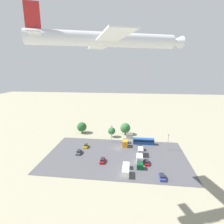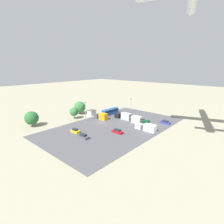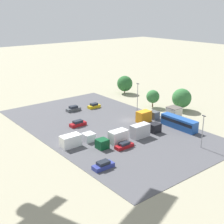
{
  "view_description": "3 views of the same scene",
  "coord_description": "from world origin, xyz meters",
  "views": [
    {
      "loc": [
        -6.75,
        79.71,
        38.8
      ],
      "look_at": [
        0.09,
        21.66,
        24.19
      ],
      "focal_mm": 28.0,
      "sensor_mm": 36.0,
      "label": 1
    },
    {
      "loc": [
        54.74,
        54.51,
        25.7
      ],
      "look_at": [
        -2.09,
        4.24,
        5.58
      ],
      "focal_mm": 28.0,
      "sensor_mm": 36.0,
      "label": 2
    },
    {
      "loc": [
        -63.43,
        56.27,
        30.92
      ],
      "look_at": [
        -3.67,
        8.57,
        5.41
      ],
      "focal_mm": 50.0,
      "sensor_mm": 36.0,
      "label": 3
    }
  ],
  "objects": [
    {
      "name": "parked_truck_1",
      "position": [
        -5.08,
        20.64,
        1.36
      ],
      "size": [
        2.58,
        8.89,
        2.81
      ],
      "rotation": [
        0.0,
        0.0,
        3.14
      ],
      "color": "silver",
      "rests_on": "ground"
    },
    {
      "name": "bus",
      "position": [
        -13.26,
        -6.88,
        1.72
      ],
      "size": [
        10.85,
        2.62,
        3.05
      ],
      "rotation": [
        0.0,
        0.0,
        1.57
      ],
      "color": "#1E4C9E",
      "rests_on": "ground"
    },
    {
      "name": "light_pole_lot_edge",
      "position": [
        3.65,
        -7.29,
        5.15
      ],
      "size": [
        0.9,
        0.28,
        9.27
      ],
      "color": "gray",
      "rests_on": "ground"
    },
    {
      "name": "light_pole_lot_centre",
      "position": [
        -24.55,
        -1.33,
        4.45
      ],
      "size": [
        0.9,
        0.28,
        7.9
      ],
      "color": "gray",
      "rests_on": "ground"
    },
    {
      "name": "parked_car_1",
      "position": [
        15.77,
        0.53,
        0.74
      ],
      "size": [
        1.76,
        4.16,
        1.59
      ],
      "color": "gold",
      "rests_on": "ground"
    },
    {
      "name": "tree_apron_mid",
      "position": [
        23.69,
        -19.47,
        3.81
      ],
      "size": [
        5.86,
        5.86,
        6.75
      ],
      "color": "brown",
      "rests_on": "ground"
    },
    {
      "name": "parked_truck_0",
      "position": [
        -10.51,
        13.46,
        1.53
      ],
      "size": [
        2.44,
        8.37,
        3.16
      ],
      "color": "#0C4723",
      "rests_on": "ground"
    },
    {
      "name": "tree_apron_far",
      "position": [
        4.62,
        -15.08,
        3.64
      ],
      "size": [
        4.29,
        4.29,
        5.8
      ],
      "color": "brown",
      "rests_on": "ground"
    },
    {
      "name": "shed_building",
      "position": [
        -5.74,
        -13.63,
        1.43
      ],
      "size": [
        3.86,
        3.58,
        2.84
      ],
      "color": "silver",
      "rests_on": "ground"
    },
    {
      "name": "parked_car_4",
      "position": [
        -13.53,
        12.82,
        0.67
      ],
      "size": [
        1.77,
        4.65,
        1.42
      ],
      "color": "maroon",
      "rests_on": "ground"
    },
    {
      "name": "parked_car_0",
      "position": [
        17.3,
        7.42,
        0.77
      ],
      "size": [
        1.85,
        4.61,
        1.65
      ],
      "rotation": [
        0.0,
        0.0,
        3.14
      ],
      "color": "#4C5156",
      "rests_on": "ground"
    },
    {
      "name": "tree_near_shed",
      "position": [
        -3.07,
        -20.15,
        3.91
      ],
      "size": [
        6.09,
        6.09,
        6.96
      ],
      "color": "brown",
      "rests_on": "ground"
    },
    {
      "name": "parked_truck_3",
      "position": [
        -3.74,
        -4.14,
        1.54
      ],
      "size": [
        2.58,
        7.36,
        3.19
      ],
      "rotation": [
        0.0,
        0.0,
        3.14
      ],
      "color": "#4C5156",
      "rests_on": "ground"
    },
    {
      "name": "parked_truck_2",
      "position": [
        -11.14,
        4.06,
        1.61
      ],
      "size": [
        2.37,
        9.18,
        3.35
      ],
      "rotation": [
        0.0,
        0.0,
        3.14
      ],
      "color": "black",
      "rests_on": "ground"
    },
    {
      "name": "parking_lot_surface",
      "position": [
        0.0,
        7.75,
        0.04
      ],
      "size": [
        63.07,
        36.74,
        0.08
      ],
      "color": "#4C4C51",
      "rests_on": "ground"
    },
    {
      "name": "parked_car_2",
      "position": [
        5.17,
        13.52,
        0.75
      ],
      "size": [
        1.73,
        4.72,
        1.61
      ],
      "color": "maroon",
      "rests_on": "ground"
    },
    {
      "name": "parked_car_3",
      "position": [
        -18.27,
        22.48,
        0.73
      ],
      "size": [
        1.93,
        4.57,
        1.56
      ],
      "rotation": [
        0.0,
        0.0,
        3.14
      ],
      "color": "navy",
      "rests_on": "ground"
    },
    {
      "name": "ground_plane",
      "position": [
        0.0,
        0.0,
        0.0
      ],
      "size": [
        400.0,
        400.0,
        0.0
      ],
      "primitive_type": "plane",
      "color": "gray"
    }
  ]
}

